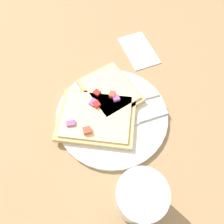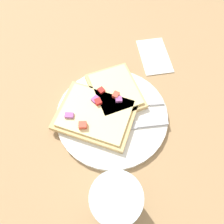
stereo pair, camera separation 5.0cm
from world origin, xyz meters
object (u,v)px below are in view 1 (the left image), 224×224
(knife, at_px, (135,121))
(napkin, at_px, (139,50))
(pizza_slice_main, at_px, (96,117))
(pizza_slice_corner, at_px, (110,91))
(drinking_glass, at_px, (139,198))
(fork, at_px, (115,105))
(plate, at_px, (112,115))

(knife, relative_size, napkin, 1.52)
(pizza_slice_main, distance_m, pizza_slice_corner, 0.08)
(knife, xyz_separation_m, napkin, (-0.20, 0.11, -0.01))
(knife, xyz_separation_m, drinking_glass, (0.16, -0.07, 0.04))
(drinking_glass, distance_m, napkin, 0.40)
(pizza_slice_main, xyz_separation_m, pizza_slice_corner, (-0.06, 0.05, -0.00))
(pizza_slice_corner, height_order, drinking_glass, drinking_glass)
(fork, distance_m, napkin, 0.20)
(pizza_slice_main, height_order, napkin, pizza_slice_main)
(pizza_slice_corner, bearing_deg, drinking_glass, 158.53)
(drinking_glass, bearing_deg, pizza_slice_corner, 170.59)
(plate, height_order, fork, fork)
(drinking_glass, bearing_deg, napkin, 154.55)
(fork, height_order, pizza_slice_main, pizza_slice_main)
(drinking_glass, bearing_deg, pizza_slice_main, -175.99)
(pizza_slice_main, relative_size, drinking_glass, 1.88)
(fork, height_order, knife, knife)
(plate, xyz_separation_m, knife, (0.04, 0.04, 0.01))
(drinking_glass, xyz_separation_m, napkin, (-0.36, 0.17, -0.05))
(pizza_slice_main, xyz_separation_m, drinking_glass, (0.19, 0.01, 0.04))
(plate, xyz_separation_m, pizza_slice_main, (-0.00, -0.04, 0.02))
(knife, height_order, drinking_glass, drinking_glass)
(fork, relative_size, drinking_glass, 1.75)
(plate, xyz_separation_m, drinking_glass, (0.19, -0.02, 0.05))
(napkin, bearing_deg, pizza_slice_corner, -49.63)
(plate, xyz_separation_m, fork, (-0.02, 0.02, 0.01))
(pizza_slice_corner, relative_size, napkin, 1.24)
(pizza_slice_main, bearing_deg, plate, -153.06)
(plate, distance_m, pizza_slice_corner, 0.06)
(plate, distance_m, drinking_glass, 0.20)
(pizza_slice_main, bearing_deg, knife, -177.00)
(fork, bearing_deg, drinking_glass, 83.65)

